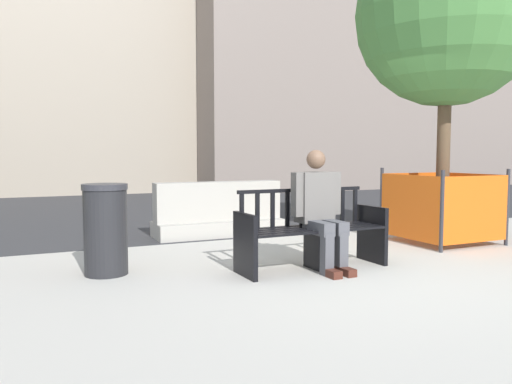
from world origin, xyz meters
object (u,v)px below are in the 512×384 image
object	(u,v)px
street_bench	(311,233)
construction_fence	(442,205)
seated_person	(319,207)
trash_bin	(106,229)
street_tree	(447,15)
jersey_barrier_centre	(219,214)

from	to	relation	value
street_bench	construction_fence	size ratio (longest dim) A/B	1.36
seated_person	trash_bin	size ratio (longest dim) A/B	1.37
seated_person	construction_fence	size ratio (longest dim) A/B	1.05
construction_fence	trash_bin	xyz separation A→B (m)	(-4.70, -0.01, -0.05)
trash_bin	construction_fence	bearing A→B (deg)	0.17
street_tree	trash_bin	distance (m)	5.44
street_tree	construction_fence	distance (m)	2.68
street_bench	jersey_barrier_centre	xyz separation A→B (m)	(-0.15, 2.55, -0.06)
street_tree	construction_fence	size ratio (longest dim) A/B	3.60
street_tree	street_bench	bearing A→B (deg)	-165.41
jersey_barrier_centre	construction_fence	distance (m)	3.32
jersey_barrier_centre	street_tree	distance (m)	4.39
street_tree	construction_fence	world-z (taller)	street_tree
construction_fence	street_bench	bearing A→B (deg)	-165.41
seated_person	construction_fence	world-z (taller)	seated_person
seated_person	jersey_barrier_centre	world-z (taller)	seated_person
street_bench	street_tree	world-z (taller)	street_tree
seated_person	construction_fence	distance (m)	2.63
street_bench	street_tree	xyz separation A→B (m)	(2.59, 0.67, 2.82)
street_bench	street_tree	bearing A→B (deg)	14.59
seated_person	construction_fence	bearing A→B (deg)	16.13
construction_fence	trash_bin	distance (m)	4.70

